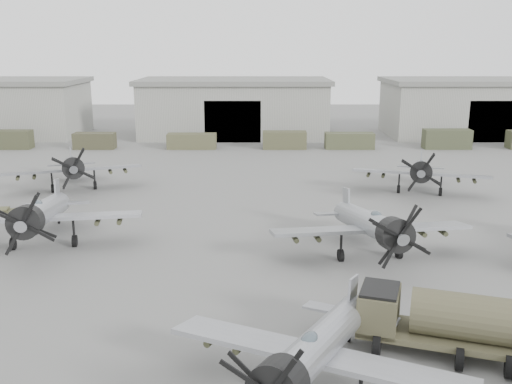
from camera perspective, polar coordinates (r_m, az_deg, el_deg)
ground at (r=30.19m, az=-6.45°, el=-12.55°), size 220.00×220.00×0.00m
hangar_center at (r=89.23m, az=-2.19°, el=8.47°), size 29.00×14.80×8.70m
hangar_right at (r=95.69m, az=21.43°, el=7.90°), size 29.00×14.80×8.70m
support_truck_1 at (r=84.66m, az=-23.52°, el=4.83°), size 6.22×2.20×2.51m
support_truck_2 at (r=80.76m, az=-15.83°, el=4.95°), size 5.52×2.20×2.16m
support_truck_3 at (r=78.23m, az=-6.44°, el=5.08°), size 6.63×2.20×2.06m
support_truck_4 at (r=77.83m, az=2.86°, el=5.21°), size 5.89×2.20×2.36m
support_truck_5 at (r=78.79m, az=9.32°, el=5.08°), size 6.59×2.20×2.17m
support_truck_6 at (r=81.95m, az=18.54°, el=5.04°), size 6.32×2.20×2.62m
aircraft_near_1 at (r=22.92m, az=5.83°, el=-15.56°), size 11.93×10.82×4.90m
aircraft_mid_1 at (r=41.62m, az=-20.72°, el=-2.09°), size 13.73×12.36×5.45m
aircraft_mid_2 at (r=37.62m, az=11.55°, el=-3.28°), size 13.23×11.91×5.26m
aircraft_far_0 at (r=57.33m, az=-17.87°, el=2.39°), size 12.96×11.67×5.21m
aircraft_far_1 at (r=55.49m, az=16.15°, el=2.07°), size 12.68×11.42×5.06m
fuel_tanker at (r=27.69m, az=18.19°, el=-11.89°), size 8.14×4.86×2.98m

